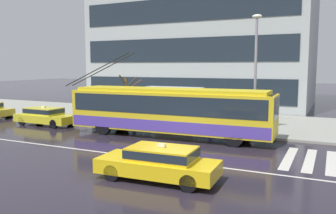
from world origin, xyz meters
The scene contains 16 objects.
ground_plane centered at (0.00, 0.00, 0.00)m, with size 160.00×160.00×0.00m, color #26212C.
sidewalk_slab centered at (0.00, 10.37, 0.07)m, with size 80.00×10.00×0.14m, color gray.
crosswalk_stripe_edge_near centered at (5.36, 1.69, 0.00)m, with size 0.44×4.40×0.01m, color beige.
crosswalk_stripe_inner_a centered at (6.26, 1.69, 0.00)m, with size 0.44×4.40×0.01m, color beige.
crosswalk_stripe_center centered at (7.16, 1.69, 0.00)m, with size 0.44×4.40×0.01m, color beige.
lane_centre_line centered at (0.00, -1.20, 0.00)m, with size 72.00×0.14×0.01m, color silver.
trolleybus centered at (-1.83, 3.77, 1.61)m, with size 13.77×2.82×5.11m.
taxi_queued_behind_bus centered at (-11.73, 3.69, 0.70)m, with size 4.72×1.90×1.39m.
taxi_oncoming_near centered at (1.32, -3.75, 0.70)m, with size 4.65×1.98×1.39m.
bus_shelter centered at (-3.17, 7.37, 2.10)m, with size 4.23×1.62×2.65m.
pedestrian_at_shelter centered at (-0.22, 6.60, 1.72)m, with size 1.11×1.11×2.01m.
pedestrian_approaching_curb centered at (1.99, 8.06, 1.81)m, with size 1.56×1.56×2.04m.
pedestrian_walking_past centered at (-5.99, 6.66, 1.76)m, with size 1.21×1.21×2.01m.
street_lamp centered at (2.72, 6.49, 4.36)m, with size 0.60×0.32×7.20m.
street_tree_bare centered at (-6.79, 6.93, 2.05)m, with size 1.71×1.39×3.50m.
office_tower_corner_left centered at (-6.11, 23.13, 9.57)m, with size 22.74×15.67×19.12m.
Camera 1 is at (7.06, -15.07, 4.25)m, focal length 37.27 mm.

